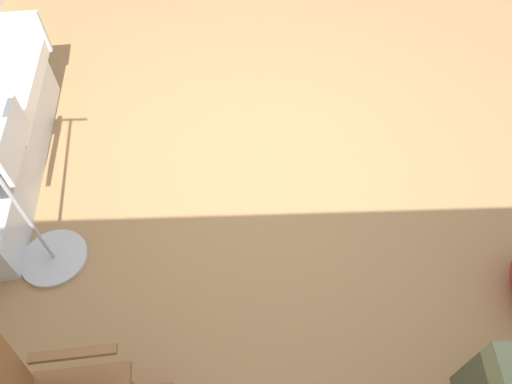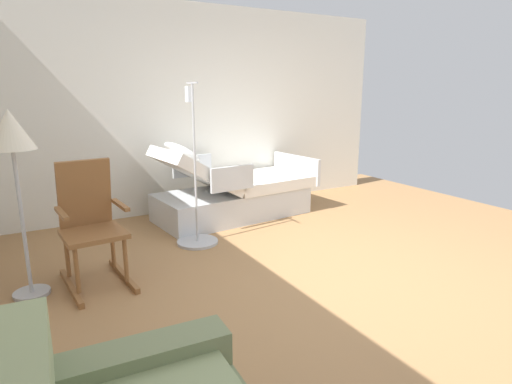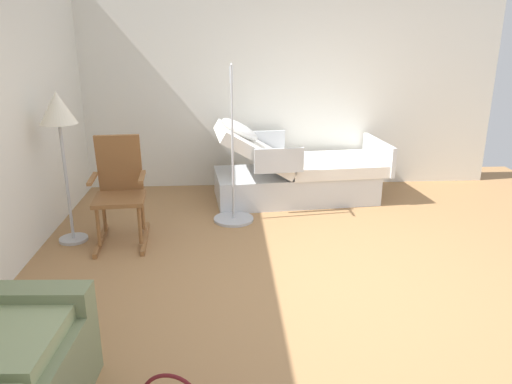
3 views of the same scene
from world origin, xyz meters
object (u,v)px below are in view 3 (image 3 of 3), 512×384
at_px(rocking_chair, 120,191).
at_px(floor_lamp, 59,119).
at_px(iv_pole, 233,199).
at_px(hospital_bed, 295,175).

height_order(rocking_chair, floor_lamp, floor_lamp).
bearing_deg(iv_pole, rocking_chair, 111.75).
distance_m(hospital_bed, iv_pole, 1.05).
distance_m(rocking_chair, iv_pole, 1.23).
height_order(hospital_bed, rocking_chair, hospital_bed).
bearing_deg(iv_pole, hospital_bed, -48.07).
xyz_separation_m(rocking_chair, iv_pole, (0.45, -1.12, -0.25)).
relative_size(hospital_bed, rocking_chair, 2.04).
xyz_separation_m(rocking_chair, floor_lamp, (-0.02, 0.50, 0.72)).
relative_size(floor_lamp, iv_pole, 0.88).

